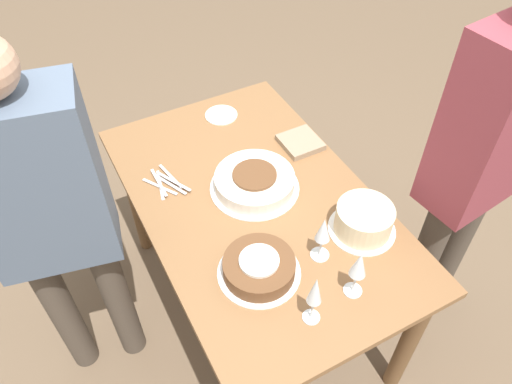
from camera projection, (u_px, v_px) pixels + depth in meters
ground_plane at (256, 305)px, 2.51m from camera, size 12.00×12.00×0.00m
dining_table at (256, 222)px, 2.04m from camera, size 1.40×0.86×0.78m
cake_center_white at (255, 182)px, 1.97m from camera, size 0.36×0.36×0.08m
cake_front_chocolate at (259, 267)px, 1.69m from camera, size 0.29×0.29×0.08m
cake_back_decorated at (364, 220)px, 1.81m from camera, size 0.25×0.25×0.11m
wine_glass_near at (315, 292)px, 1.49m from camera, size 0.06×0.06×0.22m
wine_glass_far at (323, 232)px, 1.67m from camera, size 0.07×0.07×0.19m
wine_glass_extra at (359, 266)px, 1.56m from camera, size 0.06×0.06×0.21m
dessert_plate_left at (221, 115)px, 2.32m from camera, size 0.15×0.15×0.01m
fork_pile at (166, 183)px, 2.00m from camera, size 0.21×0.15×0.02m
napkin_stack at (300, 142)px, 2.17m from camera, size 0.16×0.16×0.03m
person_cutting at (49, 213)px, 1.64m from camera, size 0.30×0.44×1.62m
person_watching at (485, 151)px, 1.76m from camera, size 0.26×0.42×1.71m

